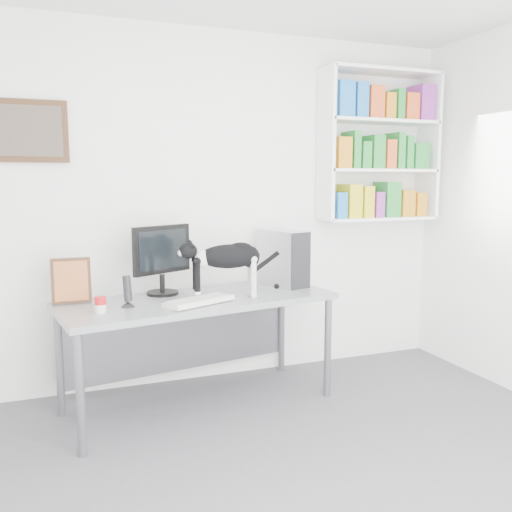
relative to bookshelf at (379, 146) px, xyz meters
The scene contains 11 objects.
room 2.37m from the bookshelf, 127.12° to the right, with size 4.01×4.01×2.70m.
bookshelf is the anchor object (origin of this frame).
wall_art 2.70m from the bookshelf, behind, with size 0.52×0.04×0.42m, color #492C17.
desk 2.25m from the bookshelf, 166.80° to the right, with size 1.86×0.72×0.77m, color gray.
monitor 2.06m from the bookshelf, behind, with size 0.47×0.22×0.50m, color black.
keyboard 2.09m from the bookshelf, 161.69° to the right, with size 0.47×0.18×0.04m, color silver.
pc_tower 1.30m from the bookshelf, 168.72° to the right, with size 0.19×0.43×0.43m, color silver.
speaker 2.41m from the bookshelf, 167.13° to the right, with size 0.09×0.09×0.21m, color black.
leaning_print 2.66m from the bookshelf, behind, with size 0.25×0.10×0.31m, color #492C17.
soup_can 2.61m from the bookshelf, 165.67° to the right, with size 0.07×0.07×0.10m, color red.
cat 1.79m from the bookshelf, 162.66° to the right, with size 0.62×0.17×0.39m, color black, non-canonical shape.
Camera 1 is at (-1.17, -2.07, 1.57)m, focal length 38.00 mm.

